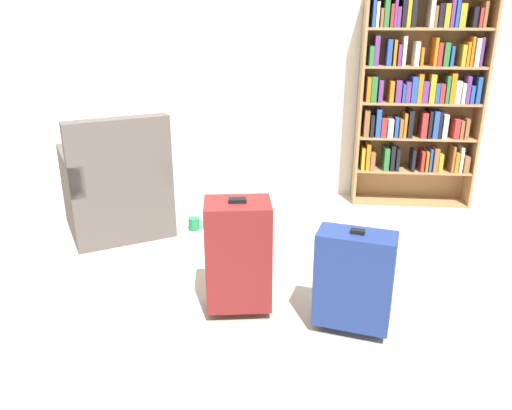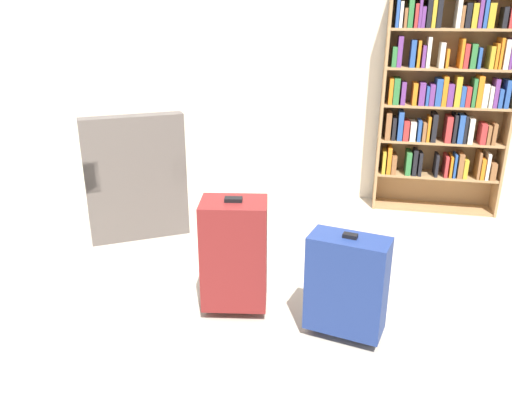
{
  "view_description": "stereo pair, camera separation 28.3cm",
  "coord_description": "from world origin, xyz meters",
  "px_view_note": "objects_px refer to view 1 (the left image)",
  "views": [
    {
      "loc": [
        0.48,
        -2.39,
        1.57
      ],
      "look_at": [
        0.23,
        0.24,
        0.55
      ],
      "focal_mm": 35.66,
      "sensor_mm": 36.0,
      "label": 1
    },
    {
      "loc": [
        0.76,
        -2.35,
        1.57
      ],
      "look_at": [
        0.23,
        0.24,
        0.55
      ],
      "focal_mm": 35.66,
      "sensor_mm": 36.0,
      "label": 2
    }
  ],
  "objects_px": {
    "armchair": "(117,191)",
    "suitcase_navy_blue": "(354,279)",
    "mug": "(194,224)",
    "suitcase_dark_red": "(238,254)",
    "bookshelf": "(419,95)"
  },
  "relations": [
    {
      "from": "armchair",
      "to": "mug",
      "type": "relative_size",
      "value": 8.01
    },
    {
      "from": "bookshelf",
      "to": "suitcase_dark_red",
      "type": "bearing_deg",
      "value": -123.93
    },
    {
      "from": "mug",
      "to": "suitcase_navy_blue",
      "type": "distance_m",
      "value": 1.64
    },
    {
      "from": "armchair",
      "to": "suitcase_dark_red",
      "type": "bearing_deg",
      "value": -44.33
    },
    {
      "from": "bookshelf",
      "to": "armchair",
      "type": "height_order",
      "value": "bookshelf"
    },
    {
      "from": "armchair",
      "to": "suitcase_navy_blue",
      "type": "bearing_deg",
      "value": -34.99
    },
    {
      "from": "suitcase_dark_red",
      "to": "bookshelf",
      "type": "bearing_deg",
      "value": 56.07
    },
    {
      "from": "suitcase_navy_blue",
      "to": "mug",
      "type": "bearing_deg",
      "value": 131.94
    },
    {
      "from": "armchair",
      "to": "suitcase_dark_red",
      "type": "xyz_separation_m",
      "value": [
        1.04,
        -1.02,
        0.03
      ]
    },
    {
      "from": "mug",
      "to": "suitcase_dark_red",
      "type": "bearing_deg",
      "value": -65.91
    },
    {
      "from": "mug",
      "to": "suitcase_dark_red",
      "type": "height_order",
      "value": "suitcase_dark_red"
    },
    {
      "from": "bookshelf",
      "to": "mug",
      "type": "relative_size",
      "value": 14.25
    },
    {
      "from": "suitcase_navy_blue",
      "to": "suitcase_dark_red",
      "type": "xyz_separation_m",
      "value": [
        -0.61,
        0.14,
        0.05
      ]
    },
    {
      "from": "suitcase_navy_blue",
      "to": "suitcase_dark_red",
      "type": "height_order",
      "value": "suitcase_dark_red"
    },
    {
      "from": "bookshelf",
      "to": "suitcase_navy_blue",
      "type": "distance_m",
      "value": 2.18
    }
  ]
}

